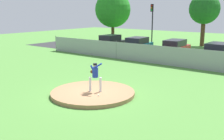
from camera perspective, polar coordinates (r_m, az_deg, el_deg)
name	(u,v)px	position (r m, az deg, el deg)	size (l,w,h in m)	color
ground_plane	(147,75)	(19.82, 7.51, -0.99)	(80.00, 80.00, 0.00)	#4C8438
asphalt_strip	(192,58)	(27.38, 16.50, 2.35)	(44.00, 7.00, 0.01)	#2B2B2D
pitchers_mound	(93,93)	(15.07, -4.07, -4.85)	(4.64, 4.64, 0.21)	#99704C
pitcher_youth	(95,74)	(14.73, -3.59, -0.88)	(0.81, 0.43, 1.64)	silver
baseball	(98,95)	(14.19, -2.90, -5.36)	(0.07, 0.07, 0.07)	white
chainlink_fence	(172,56)	(23.15, 12.56, 2.82)	(29.14, 0.07, 1.72)	gray
parked_car_charcoal	(110,43)	(32.39, -0.39, 5.82)	(1.90, 4.22, 1.72)	#232328
parked_car_navy	(218,53)	(26.34, 21.43, 3.42)	(1.97, 4.57, 1.71)	#161E4C
parked_car_red	(175,48)	(28.03, 13.09, 4.45)	(1.94, 4.83, 1.70)	#A81919
parked_car_teal	(137,45)	(29.92, 5.32, 5.20)	(2.17, 4.49, 1.70)	#146066
traffic_light_near	(152,18)	(34.00, 8.47, 10.73)	(0.28, 0.46, 5.33)	black
tree_broad_left	(113,10)	(40.53, 0.18, 12.63)	(5.21, 5.21, 7.29)	#4C331E
tree_leaning_west	(204,9)	(37.17, 18.94, 12.06)	(3.88, 3.88, 6.71)	#4C331E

